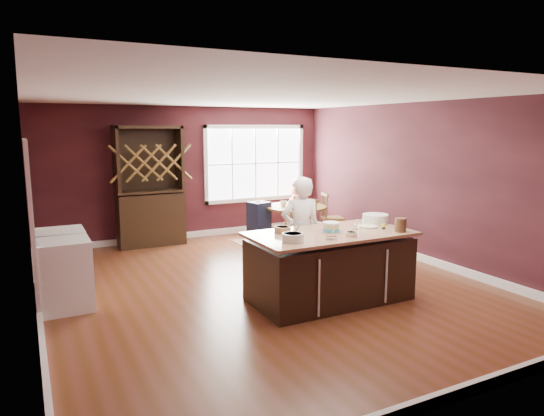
# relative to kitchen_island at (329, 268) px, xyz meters

# --- Properties ---
(room_shell) EXTENTS (7.00, 7.00, 7.00)m
(room_shell) POSITION_rel_kitchen_island_xyz_m (-0.50, 0.95, 0.91)
(room_shell) COLOR brown
(room_shell) RESTS_ON ground
(window) EXTENTS (2.36, 0.10, 1.66)m
(window) POSITION_rel_kitchen_island_xyz_m (1.00, 4.42, 1.06)
(window) COLOR white
(window) RESTS_ON room_shell
(doorway) EXTENTS (0.08, 1.26, 2.13)m
(doorway) POSITION_rel_kitchen_island_xyz_m (-3.47, 1.55, 0.59)
(doorway) COLOR white
(doorway) RESTS_ON room_shell
(kitchen_island) EXTENTS (2.14, 1.12, 0.92)m
(kitchen_island) POSITION_rel_kitchen_island_xyz_m (0.00, 0.00, 0.00)
(kitchen_island) COLOR black
(kitchen_island) RESTS_ON ground
(dining_table) EXTENTS (1.20, 1.20, 0.75)m
(dining_table) POSITION_rel_kitchen_island_xyz_m (1.20, 2.97, 0.10)
(dining_table) COLOR brown
(dining_table) RESTS_ON ground
(baker) EXTENTS (0.66, 0.51, 1.59)m
(baker) POSITION_rel_kitchen_island_xyz_m (-0.03, 0.70, 0.36)
(baker) COLOR white
(baker) RESTS_ON ground
(layer_cake) EXTENTS (0.31, 0.31, 0.13)m
(layer_cake) POSITION_rel_kitchen_island_xyz_m (0.03, 0.02, 0.54)
(layer_cake) COLOR white
(layer_cake) RESTS_ON kitchen_island
(bowl_blue) EXTENTS (0.27, 0.27, 0.10)m
(bowl_blue) POSITION_rel_kitchen_island_xyz_m (-0.70, -0.23, 0.53)
(bowl_blue) COLOR silver
(bowl_blue) RESTS_ON kitchen_island
(bowl_yellow) EXTENTS (0.21, 0.21, 0.08)m
(bowl_yellow) POSITION_rel_kitchen_island_xyz_m (-0.57, 0.26, 0.52)
(bowl_yellow) COLOR #96683F
(bowl_yellow) RESTS_ON kitchen_island
(bowl_pink) EXTENTS (0.14, 0.14, 0.05)m
(bowl_pink) POSITION_rel_kitchen_island_xyz_m (-0.21, -0.34, 0.51)
(bowl_pink) COLOR silver
(bowl_pink) RESTS_ON kitchen_island
(bowl_olive) EXTENTS (0.15, 0.15, 0.06)m
(bowl_olive) POSITION_rel_kitchen_island_xyz_m (0.11, -0.32, 0.51)
(bowl_olive) COLOR beige
(bowl_olive) RESTS_ON kitchen_island
(drinking_glass) EXTENTS (0.07, 0.07, 0.13)m
(drinking_glass) POSITION_rel_kitchen_island_xyz_m (0.43, 0.01, 0.55)
(drinking_glass) COLOR white
(drinking_glass) RESTS_ON kitchen_island
(dinner_plate) EXTENTS (0.28, 0.28, 0.02)m
(dinner_plate) POSITION_rel_kitchen_island_xyz_m (0.65, 0.05, 0.49)
(dinner_plate) COLOR beige
(dinner_plate) RESTS_ON kitchen_island
(white_tub) EXTENTS (0.37, 0.37, 0.13)m
(white_tub) POSITION_rel_kitchen_island_xyz_m (0.93, 0.24, 0.54)
(white_tub) COLOR silver
(white_tub) RESTS_ON kitchen_island
(stoneware_crock) EXTENTS (0.15, 0.15, 0.18)m
(stoneware_crock) POSITION_rel_kitchen_island_xyz_m (0.84, -0.39, 0.57)
(stoneware_crock) COLOR brown
(stoneware_crock) RESTS_ON kitchen_island
(toy_figurine) EXTENTS (0.05, 0.05, 0.08)m
(toy_figurine) POSITION_rel_kitchen_island_xyz_m (0.75, -0.17, 0.52)
(toy_figurine) COLOR #FCF61C
(toy_figurine) RESTS_ON kitchen_island
(rug) EXTENTS (2.14, 1.66, 0.01)m
(rug) POSITION_rel_kitchen_island_xyz_m (1.20, 2.97, -0.43)
(rug) COLOR brown
(rug) RESTS_ON ground
(chair_east) EXTENTS (0.48, 0.50, 0.97)m
(chair_east) POSITION_rel_kitchen_island_xyz_m (2.04, 2.93, 0.05)
(chair_east) COLOR brown
(chair_east) RESTS_ON ground
(chair_south) EXTENTS (0.43, 0.41, 0.97)m
(chair_south) POSITION_rel_kitchen_island_xyz_m (1.10, 2.16, 0.05)
(chair_south) COLOR #955C26
(chair_south) RESTS_ON ground
(chair_north) EXTENTS (0.59, 0.58, 1.04)m
(chair_north) POSITION_rel_kitchen_island_xyz_m (1.62, 3.68, 0.08)
(chair_north) COLOR brown
(chair_north) RESTS_ON ground
(seated_woman) EXTENTS (0.71, 0.59, 1.24)m
(seated_woman) POSITION_rel_kitchen_island_xyz_m (1.54, 3.43, 0.18)
(seated_woman) COLOR #DB7160
(seated_woman) RESTS_ON ground
(high_chair) EXTENTS (0.43, 0.43, 0.88)m
(high_chair) POSITION_rel_kitchen_island_xyz_m (0.52, 3.24, 0.00)
(high_chair) COLOR black
(high_chair) RESTS_ON ground
(toddler) EXTENTS (0.18, 0.14, 0.26)m
(toddler) POSITION_rel_kitchen_island_xyz_m (0.45, 3.32, 0.37)
(toddler) COLOR #8CA5BF
(toddler) RESTS_ON high_chair
(table_plate) EXTENTS (0.18, 0.18, 0.01)m
(table_plate) POSITION_rel_kitchen_island_xyz_m (1.45, 2.87, 0.32)
(table_plate) COLOR beige
(table_plate) RESTS_ON dining_table
(table_cup) EXTENTS (0.16, 0.16, 0.10)m
(table_cup) POSITION_rel_kitchen_island_xyz_m (0.97, 3.07, 0.36)
(table_cup) COLOR white
(table_cup) RESTS_ON dining_table
(hutch) EXTENTS (1.26, 0.53, 2.31)m
(hutch) POSITION_rel_kitchen_island_xyz_m (-1.37, 4.17, 0.72)
(hutch) COLOR #3B210E
(hutch) RESTS_ON ground
(washer) EXTENTS (0.62, 0.60, 0.89)m
(washer) POSITION_rel_kitchen_island_xyz_m (-3.14, 1.23, 0.01)
(washer) COLOR white
(washer) RESTS_ON ground
(dryer) EXTENTS (0.62, 0.60, 0.90)m
(dryer) POSITION_rel_kitchen_island_xyz_m (-3.14, 1.87, 0.01)
(dryer) COLOR white
(dryer) RESTS_ON ground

